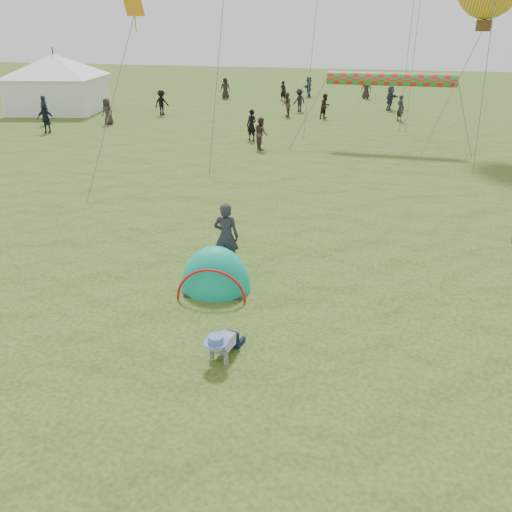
% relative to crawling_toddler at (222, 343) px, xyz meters
% --- Properties ---
extents(ground, '(140.00, 140.00, 0.00)m').
position_rel_crawling_toddler_xyz_m(ground, '(-0.00, 0.53, -0.32)').
color(ground, '#1E440F').
extents(crawling_toddler, '(0.72, 0.92, 0.63)m').
position_rel_crawling_toddler_xyz_m(crawling_toddler, '(0.00, 0.00, 0.00)').
color(crawling_toddler, black).
rests_on(crawling_toddler, ground).
extents(popup_tent, '(1.83, 1.59, 2.14)m').
position_rel_crawling_toddler_xyz_m(popup_tent, '(-1.01, 2.57, -0.32)').
color(popup_tent, '#00A27E').
rests_on(popup_tent, ground).
extents(standing_adult, '(0.66, 0.46, 1.76)m').
position_rel_crawling_toddler_xyz_m(standing_adult, '(-1.10, 3.71, 0.56)').
color(standing_adult, '#27262E').
rests_on(standing_adult, ground).
extents(event_marquee, '(7.32, 7.32, 4.21)m').
position_rel_crawling_toddler_xyz_m(event_marquee, '(-20.76, 25.51, 1.79)').
color(event_marquee, white).
rests_on(event_marquee, ground).
extents(crowd_person_0, '(0.70, 0.59, 1.65)m').
position_rel_crawling_toddler_xyz_m(crowd_person_0, '(-4.59, 19.13, 0.51)').
color(crowd_person_0, black).
rests_on(crowd_person_0, ground).
extents(crowd_person_1, '(0.73, 0.88, 1.62)m').
position_rel_crawling_toddler_xyz_m(crowd_person_1, '(-4.31, 27.22, 0.49)').
color(crowd_person_1, '#443432').
rests_on(crowd_person_1, ground).
extents(crowd_person_2, '(1.01, 0.70, 1.60)m').
position_rel_crawling_toddler_xyz_m(crowd_person_2, '(-16.76, 18.20, 0.48)').
color(crowd_person_2, black).
rests_on(crowd_person_2, ground).
extents(crowd_person_3, '(1.11, 1.17, 1.59)m').
position_rel_crawling_toddler_xyz_m(crowd_person_3, '(-3.86, 29.72, 0.48)').
color(crowd_person_3, black).
rests_on(crowd_person_3, ground).
extents(crowd_person_4, '(0.87, 0.65, 1.60)m').
position_rel_crawling_toddler_xyz_m(crowd_person_4, '(-14.67, 21.56, 0.48)').
color(crowd_person_4, '#302823').
rests_on(crowd_person_4, ground).
extents(crowd_person_5, '(1.14, 1.67, 1.73)m').
position_rel_crawling_toddler_xyz_m(crowd_person_5, '(2.52, 31.98, 0.55)').
color(crowd_person_5, '#2D3648').
rests_on(crowd_person_5, ground).
extents(crowd_person_6, '(0.68, 0.58, 1.58)m').
position_rel_crawling_toddler_xyz_m(crowd_person_6, '(-6.17, 35.08, 0.47)').
color(crowd_person_6, black).
rests_on(crowd_person_6, ground).
extents(crowd_person_7, '(0.96, 0.99, 1.61)m').
position_rel_crawling_toddler_xyz_m(crowd_person_7, '(-1.65, 27.25, 0.49)').
color(crowd_person_7, black).
rests_on(crowd_person_7, ground).
extents(crowd_person_8, '(0.73, 1.13, 1.78)m').
position_rel_crawling_toddler_xyz_m(crowd_person_8, '(-18.42, 20.45, 0.57)').
color(crowd_person_8, '#30384A').
rests_on(crowd_person_8, ground).
extents(crowd_person_9, '(1.07, 1.25, 1.67)m').
position_rel_crawling_toddler_xyz_m(crowd_person_9, '(-12.90, 25.84, 0.52)').
color(crowd_person_9, black).
rests_on(crowd_person_9, ground).
extents(crowd_person_10, '(0.90, 0.65, 1.71)m').
position_rel_crawling_toddler_xyz_m(crowd_person_10, '(-11.22, 35.10, 0.54)').
color(crowd_person_10, black).
rests_on(crowd_person_10, ground).
extents(crowd_person_11, '(0.73, 1.64, 1.70)m').
position_rel_crawling_toddler_xyz_m(crowd_person_11, '(-4.50, 37.95, 0.53)').
color(crowd_person_11, '#233843').
rests_on(crowd_person_11, ground).
extents(crowd_person_12, '(0.69, 0.71, 1.64)m').
position_rel_crawling_toddler_xyz_m(crowd_person_12, '(3.24, 27.50, 0.50)').
color(crowd_person_12, black).
rests_on(crowd_person_12, ground).
extents(crowd_person_13, '(0.92, 0.97, 1.59)m').
position_rel_crawling_toddler_xyz_m(crowd_person_13, '(-3.58, 17.23, 0.48)').
color(crowd_person_13, '#43302D').
rests_on(crowd_person_13, ground).
extents(crowd_person_16, '(0.87, 0.60, 1.72)m').
position_rel_crawling_toddler_xyz_m(crowd_person_16, '(0.44, 38.22, 0.54)').
color(crowd_person_16, black).
rests_on(crowd_person_16, ground).
extents(rainbow_tube_kite, '(6.26, 0.64, 0.64)m').
position_rel_crawling_toddler_xyz_m(rainbow_tube_kite, '(2.46, 19.41, 3.01)').
color(rainbow_tube_kite, red).
extents(diamond_kite_2, '(0.76, 0.76, 0.62)m').
position_rel_crawling_toddler_xyz_m(diamond_kite_2, '(-7.47, 12.33, 6.05)').
color(diamond_kite_2, orange).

